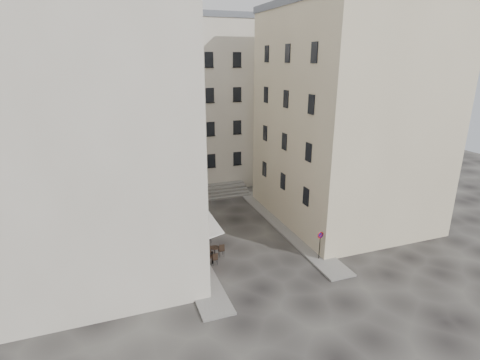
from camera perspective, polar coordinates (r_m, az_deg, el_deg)
name	(u,v)px	position (r m, az deg, el deg)	size (l,w,h in m)	color
ground	(249,250)	(29.51, 1.42, -10.55)	(90.00, 90.00, 0.00)	black
sidewalk_left	(181,236)	(31.81, -8.92, -8.42)	(2.00, 22.00, 0.12)	slate
sidewalk_right	(284,225)	(33.60, 6.75, -6.84)	(2.00, 18.00, 0.12)	slate
building_left	(88,118)	(27.38, -22.09, 8.74)	(12.20, 16.20, 20.60)	#BDB4A2
building_right	(347,116)	(34.44, 16.03, 9.32)	(12.20, 14.20, 18.60)	#C1B18F
building_back	(181,103)	(44.20, -8.94, 11.57)	(18.20, 10.20, 18.60)	#BDB4A2
cafe_storefront	(191,231)	(28.40, -7.51, -7.66)	(1.74, 7.30, 3.50)	#48100A
stone_steps	(207,193)	(40.29, -5.11, -1.95)	(9.00, 3.15, 0.80)	slate
bollard_near	(212,257)	(27.52, -4.24, -11.61)	(0.12, 0.12, 0.98)	black
bollard_mid	(200,236)	(30.52, -6.07, -8.52)	(0.12, 0.12, 0.98)	black
bollard_far	(191,219)	(33.61, -7.55, -5.99)	(0.12, 0.12, 0.98)	black
no_parking_sign	(320,240)	(27.96, 12.11, -8.95)	(0.52, 0.13, 2.28)	black
bistro_table_a	(208,260)	(27.34, -4.86, -11.98)	(1.30, 0.61, 0.92)	black
bistro_table_b	(214,251)	(28.34, -3.91, -10.71)	(1.42, 0.67, 1.00)	black
bistro_table_c	(203,238)	(30.34, -5.71, -8.76)	(1.35, 0.63, 0.95)	black
bistro_table_d	(201,238)	(30.42, -6.04, -8.76)	(1.27, 0.59, 0.89)	black
bistro_table_e	(200,226)	(32.49, -6.06, -6.93)	(1.28, 0.60, 0.90)	black
pedestrian	(203,232)	(30.15, -5.59, -7.88)	(0.71, 0.47, 1.96)	black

